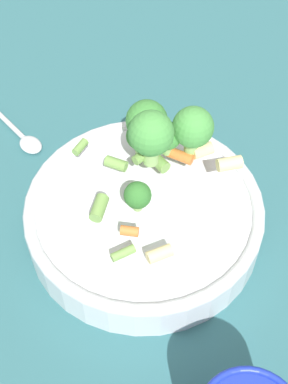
# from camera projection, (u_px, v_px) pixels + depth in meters

# --- Properties ---
(ground_plane) EXTENTS (3.00, 3.00, 0.00)m
(ground_plane) POSITION_uv_depth(u_px,v_px,m) (144.00, 229.00, 0.63)
(ground_plane) COLOR #2D6066
(bowl) EXTENTS (0.27, 0.27, 0.05)m
(bowl) POSITION_uv_depth(u_px,v_px,m) (144.00, 215.00, 0.61)
(bowl) COLOR silver
(bowl) RESTS_ON ground_plane
(pasta_salad) EXTENTS (0.19, 0.18, 0.10)m
(pasta_salad) POSITION_uv_depth(u_px,v_px,m) (159.00, 137.00, 0.57)
(pasta_salad) COLOR #8CB766
(pasta_salad) RESTS_ON bowl
(spoon) EXTENTS (0.12, 0.17, 0.01)m
(spoon) POSITION_uv_depth(u_px,v_px,m) (13.00, 128.00, 0.73)
(spoon) COLOR silver
(spoon) RESTS_ON ground_plane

